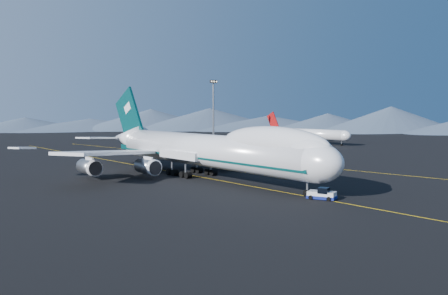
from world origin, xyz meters
TOP-DOWN VIEW (x-y plane):
  - ground at (0.00, 0.00)m, footprint 500.00×500.00m
  - taxiway_line_main at (0.00, 0.00)m, footprint 0.25×220.00m
  - taxiway_line_side at (30.00, 10.00)m, footprint 28.08×198.09m
  - boeing_747 at (0.00, 0.03)m, footprint 59.62×72.43m
  - pushback_tug at (-0.01, -29.50)m, footprint 3.72×4.88m
  - second_jet at (90.07, 54.01)m, footprint 38.62×43.63m
  - service_van at (30.00, 18.34)m, footprint 3.97×5.10m
  - floodlight_mast at (58.19, 73.07)m, footprint 3.05×2.29m

SIDE VIEW (x-z plane):
  - ground at x=0.00m, z-range 0.00..0.00m
  - taxiway_line_main at x=0.00m, z-range 0.01..0.01m
  - taxiway_line_side at x=30.00m, z-range 0.01..0.01m
  - pushback_tug at x=-0.01m, z-range -0.35..1.55m
  - service_van at x=30.00m, z-range 0.00..1.29m
  - second_jet at x=90.07m, z-range -2.45..9.97m
  - boeing_747 at x=0.00m, z-range -3.87..15.50m
  - floodlight_mast at x=58.19m, z-range 0.17..24.88m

